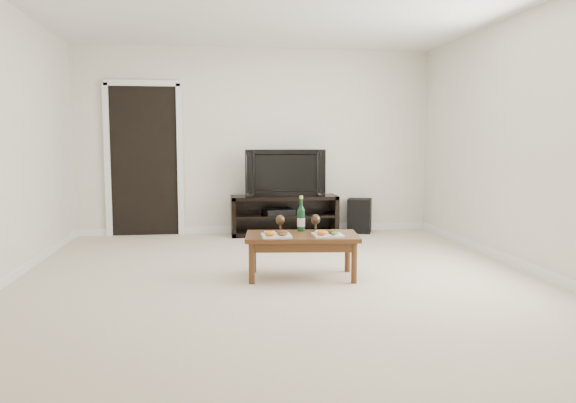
# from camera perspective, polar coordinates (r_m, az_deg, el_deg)

# --- Properties ---
(floor) EXTENTS (5.50, 5.50, 0.00)m
(floor) POSITION_cam_1_polar(r_m,az_deg,el_deg) (5.41, -0.90, -7.80)
(floor) COLOR beige
(floor) RESTS_ON ground
(back_wall) EXTENTS (5.00, 0.04, 2.60)m
(back_wall) POSITION_cam_1_polar(r_m,az_deg,el_deg) (8.01, -3.27, 6.11)
(back_wall) COLOR silver
(back_wall) RESTS_ON ground
(doorway) EXTENTS (0.90, 0.02, 2.05)m
(doorway) POSITION_cam_1_polar(r_m,az_deg,el_deg) (8.01, -14.40, 3.96)
(doorway) COLOR black
(doorway) RESTS_ON ground
(media_console) EXTENTS (1.48, 0.45, 0.55)m
(media_console) POSITION_cam_1_polar(r_m,az_deg,el_deg) (7.84, -0.39, -1.40)
(media_console) COLOR black
(media_console) RESTS_ON ground
(television) EXTENTS (1.12, 0.21, 0.64)m
(television) POSITION_cam_1_polar(r_m,az_deg,el_deg) (7.78, -0.39, 2.95)
(television) COLOR black
(television) RESTS_ON media_console
(av_receiver) EXTENTS (0.44, 0.36, 0.08)m
(av_receiver) POSITION_cam_1_polar(r_m,az_deg,el_deg) (7.81, -0.93, -1.06)
(av_receiver) COLOR black
(av_receiver) RESTS_ON media_console
(subwoofer) EXTENTS (0.41, 0.41, 0.49)m
(subwoofer) POSITION_cam_1_polar(r_m,az_deg,el_deg) (8.10, 7.28, -1.43)
(subwoofer) COLOR black
(subwoofer) RESTS_ON ground
(coffee_table) EXTENTS (1.12, 0.69, 0.42)m
(coffee_table) POSITION_cam_1_polar(r_m,az_deg,el_deg) (5.39, 1.41, -5.55)
(coffee_table) COLOR #502C16
(coffee_table) RESTS_ON ground
(plate_left) EXTENTS (0.27, 0.27, 0.07)m
(plate_left) POSITION_cam_1_polar(r_m,az_deg,el_deg) (5.22, -1.20, -3.22)
(plate_left) COLOR white
(plate_left) RESTS_ON coffee_table
(plate_right) EXTENTS (0.27, 0.27, 0.07)m
(plate_right) POSITION_cam_1_polar(r_m,az_deg,el_deg) (5.27, 4.04, -3.14)
(plate_right) COLOR white
(plate_right) RESTS_ON coffee_table
(wine_bottle) EXTENTS (0.07, 0.07, 0.35)m
(wine_bottle) POSITION_cam_1_polar(r_m,az_deg,el_deg) (5.53, 1.34, -1.21)
(wine_bottle) COLOR #0E341B
(wine_bottle) RESTS_ON coffee_table
(goblet_left) EXTENTS (0.09, 0.09, 0.17)m
(goblet_left) POSITION_cam_1_polar(r_m,az_deg,el_deg) (5.47, -0.79, -2.24)
(goblet_left) COLOR #392B1F
(goblet_left) RESTS_ON coffee_table
(goblet_right) EXTENTS (0.09, 0.09, 0.17)m
(goblet_right) POSITION_cam_1_polar(r_m,az_deg,el_deg) (5.51, 2.82, -2.18)
(goblet_right) COLOR #392B1F
(goblet_right) RESTS_ON coffee_table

